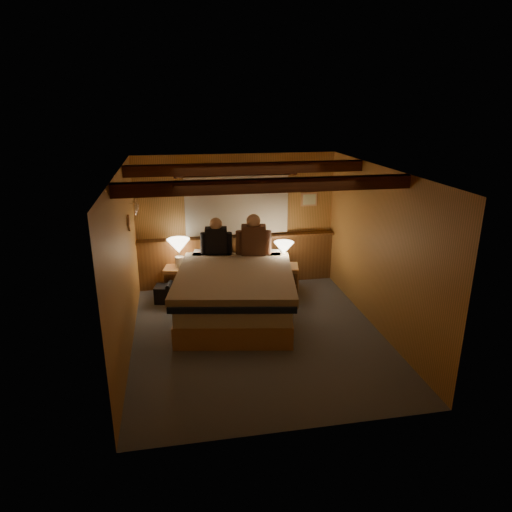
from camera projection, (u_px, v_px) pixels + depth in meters
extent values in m
plane|color=#494F57|center=(258.00, 335.00, 6.72)|extent=(4.20, 4.20, 0.00)
plane|color=#B88545|center=(258.00, 171.00, 5.94)|extent=(4.20, 4.20, 0.00)
plane|color=#C08245|center=(237.00, 221.00, 8.29)|extent=(3.60, 0.00, 3.60)
plane|color=#C08245|center=(124.00, 266.00, 6.02)|extent=(0.00, 4.20, 4.20)
plane|color=#C08245|center=(379.00, 250.00, 6.64)|extent=(0.00, 4.20, 4.20)
plane|color=#C08245|center=(298.00, 327.00, 4.37)|extent=(3.60, 0.00, 3.60)
cube|color=brown|center=(238.00, 261.00, 8.47)|extent=(3.60, 0.12, 0.90)
cube|color=brown|center=(238.00, 237.00, 8.26)|extent=(3.60, 0.22, 0.04)
cylinder|color=#4C2713|center=(237.00, 175.00, 7.94)|extent=(2.10, 0.05, 0.05)
sphere|color=#4C2713|center=(176.00, 176.00, 7.76)|extent=(0.08, 0.08, 0.08)
sphere|color=#4C2713|center=(295.00, 173.00, 8.12)|extent=(0.08, 0.08, 0.08)
cube|color=beige|center=(237.00, 205.00, 8.12)|extent=(1.85, 0.08, 1.05)
cube|color=#4C2713|center=(267.00, 186.00, 5.41)|extent=(3.60, 0.15, 0.16)
cube|color=#4C2713|center=(247.00, 168.00, 6.81)|extent=(3.60, 0.15, 0.16)
cylinder|color=white|center=(134.00, 200.00, 7.35)|extent=(0.03, 0.55, 0.03)
torus|color=white|center=(136.00, 209.00, 7.25)|extent=(0.01, 0.21, 0.21)
torus|color=white|center=(137.00, 206.00, 7.46)|extent=(0.01, 0.21, 0.21)
cube|color=tan|center=(309.00, 199.00, 8.39)|extent=(0.30, 0.03, 0.25)
cube|color=beige|center=(309.00, 199.00, 8.37)|extent=(0.24, 0.01, 0.19)
cube|color=tan|center=(236.00, 306.00, 7.28)|extent=(2.03, 2.48, 0.33)
cube|color=silver|center=(235.00, 288.00, 7.18)|extent=(1.98, 2.43, 0.27)
cube|color=black|center=(235.00, 285.00, 6.86)|extent=(2.01, 2.05, 0.09)
cube|color=#B57C81|center=(235.00, 277.00, 6.97)|extent=(2.09, 2.28, 0.13)
cube|color=silver|center=(213.00, 257.00, 7.93)|extent=(0.72, 0.49, 0.18)
cube|color=silver|center=(261.00, 257.00, 7.93)|extent=(0.72, 0.49, 0.18)
cube|color=tan|center=(178.00, 280.00, 8.10)|extent=(0.52, 0.48, 0.49)
cube|color=brown|center=(176.00, 279.00, 7.89)|extent=(0.40, 0.10, 0.17)
cube|color=brown|center=(176.00, 289.00, 7.96)|extent=(0.40, 0.10, 0.17)
cylinder|color=white|center=(176.00, 279.00, 7.89)|extent=(0.04, 0.04, 0.03)
cylinder|color=white|center=(176.00, 289.00, 7.96)|extent=(0.04, 0.04, 0.03)
cube|color=tan|center=(284.00, 280.00, 8.03)|extent=(0.57, 0.53, 0.54)
cube|color=brown|center=(284.00, 279.00, 7.80)|extent=(0.44, 0.11, 0.19)
cube|color=brown|center=(284.00, 291.00, 7.87)|extent=(0.44, 0.11, 0.19)
cylinder|color=white|center=(284.00, 279.00, 7.80)|extent=(0.04, 0.04, 0.03)
cylinder|color=white|center=(284.00, 291.00, 7.87)|extent=(0.04, 0.04, 0.03)
cylinder|color=silver|center=(179.00, 262.00, 8.00)|extent=(0.15, 0.15, 0.20)
cylinder|color=white|center=(179.00, 255.00, 7.96)|extent=(0.03, 0.03, 0.11)
cone|color=#FFEFC6|center=(179.00, 246.00, 7.91)|extent=(0.39, 0.39, 0.24)
cylinder|color=silver|center=(284.00, 262.00, 7.88)|extent=(0.13, 0.13, 0.17)
cylinder|color=white|center=(284.00, 256.00, 7.85)|extent=(0.02, 0.02, 0.09)
cone|color=#FFEFC6|center=(284.00, 248.00, 7.80)|extent=(0.34, 0.34, 0.21)
cube|color=black|center=(216.00, 242.00, 7.79)|extent=(0.39, 0.26, 0.48)
cylinder|color=black|center=(204.00, 244.00, 7.79)|extent=(0.12, 0.12, 0.39)
cylinder|color=black|center=(229.00, 243.00, 7.81)|extent=(0.12, 0.12, 0.39)
sphere|color=tan|center=(216.00, 224.00, 7.69)|extent=(0.21, 0.21, 0.21)
cube|color=#4B2D1E|center=(254.00, 241.00, 7.74)|extent=(0.44, 0.30, 0.54)
cylinder|color=#4B2D1E|center=(240.00, 243.00, 7.75)|extent=(0.13, 0.13, 0.43)
cylinder|color=#4B2D1E|center=(267.00, 243.00, 7.76)|extent=(0.13, 0.13, 0.43)
sphere|color=tan|center=(253.00, 221.00, 7.63)|extent=(0.24, 0.24, 0.24)
cube|color=black|center=(170.00, 294.00, 7.78)|extent=(0.53, 0.38, 0.29)
cylinder|color=black|center=(169.00, 285.00, 7.73)|extent=(0.13, 0.30, 0.08)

